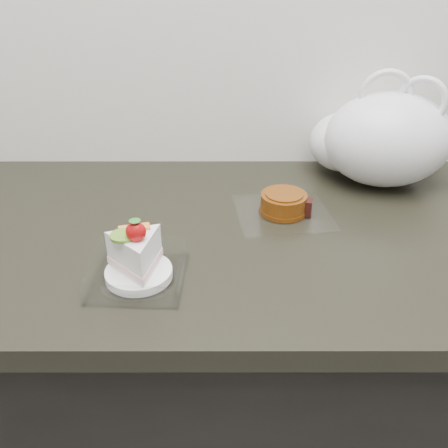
{
  "coord_description": "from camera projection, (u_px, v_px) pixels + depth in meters",
  "views": [
    {
      "loc": [
        -0.06,
        0.89,
        1.38
      ],
      "look_at": [
        -0.06,
        1.63,
        0.94
      ],
      "focal_mm": 40.0,
      "sensor_mm": 36.0,
      "label": 1
    }
  ],
  "objects": [
    {
      "name": "cake_tray",
      "position": [
        138.0,
        263.0,
        0.78
      ],
      "size": [
        0.15,
        0.15,
        0.11
      ],
      "rotation": [
        0.0,
        0.0,
        -0.06
      ],
      "color": "white",
      "rests_on": "counter"
    },
    {
      "name": "plastic_bag",
      "position": [
        379.0,
        139.0,
        1.06
      ],
      "size": [
        0.33,
        0.28,
        0.25
      ],
      "rotation": [
        0.0,
        0.0,
        -0.29
      ],
      "color": "white",
      "rests_on": "counter"
    },
    {
      "name": "counter",
      "position": [
        249.0,
        391.0,
        1.17
      ],
      "size": [
        2.04,
        0.64,
        0.9
      ],
      "color": "black",
      "rests_on": "ground"
    },
    {
      "name": "mooncake_wrap",
      "position": [
        284.0,
        205.0,
        0.98
      ],
      "size": [
        0.2,
        0.19,
        0.04
      ],
      "rotation": [
        0.0,
        0.0,
        0.3
      ],
      "color": "white",
      "rests_on": "counter"
    }
  ]
}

